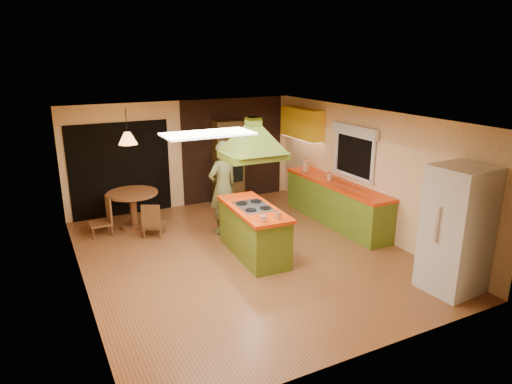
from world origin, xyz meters
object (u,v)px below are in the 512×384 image
man (223,188)px  wall_oven (228,162)px  dining_table (133,203)px  refrigerator (457,230)px  canister_large (306,166)px  kitchen_island (254,231)px

man → wall_oven: size_ratio=0.93×
dining_table → wall_oven: bearing=14.8°
man → refrigerator: size_ratio=0.96×
man → canister_large: bearing=175.7°
dining_table → canister_large: (3.87, -0.57, 0.49)m
refrigerator → canister_large: size_ratio=8.12×
kitchen_island → wall_oven: 3.16m
man → dining_table: 1.96m
refrigerator → dining_table: bearing=123.8°
dining_table → canister_large: bearing=-8.4°
canister_large → man: bearing=-167.2°
man → dining_table: man is taller
kitchen_island → refrigerator: bearing=-46.6°
kitchen_island → man: man is taller
man → dining_table: size_ratio=1.82×
dining_table → kitchen_island: bearing=-55.4°
kitchen_island → man: size_ratio=0.98×
man → refrigerator: 4.37m
kitchen_island → dining_table: bearing=127.5°
kitchen_island → dining_table: size_ratio=1.79×
kitchen_island → refrigerator: refrigerator is taller
man → canister_large: 2.35m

